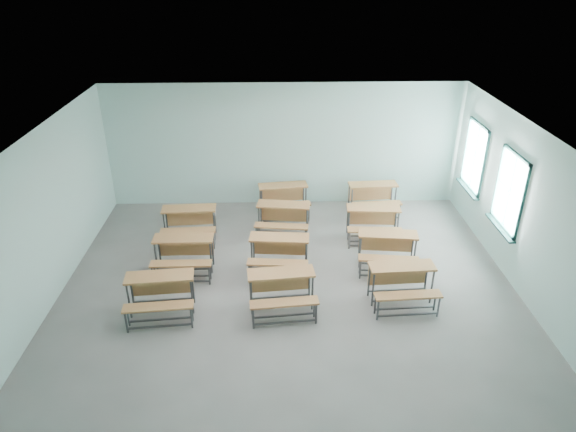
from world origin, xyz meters
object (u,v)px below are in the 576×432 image
desk_unit_r2c1 (283,216)px  desk_unit_r3c1 (284,196)px  desk_unit_r0c0 (160,290)px  desk_unit_r1c2 (388,246)px  desk_unit_r0c2 (403,280)px  desk_unit_r3c2 (373,195)px  desk_unit_r0c1 (282,287)px  desk_unit_r1c0 (183,251)px  desk_unit_r2c2 (373,219)px  desk_unit_r1c1 (279,250)px  desk_unit_r2c0 (189,220)px

desk_unit_r2c1 → desk_unit_r3c1: bearing=95.4°
desk_unit_r0c0 → desk_unit_r1c2: bearing=13.1°
desk_unit_r2c1 → desk_unit_r0c2: bearing=-43.9°
desk_unit_r3c2 → desk_unit_r0c1: bearing=-124.7°
desk_unit_r1c0 → desk_unit_r2c2: bearing=17.2°
desk_unit_r1c2 → desk_unit_r0c2: bearing=-81.7°
desk_unit_r1c2 → desk_unit_r3c2: bearing=93.3°
desk_unit_r1c0 → desk_unit_r1c2: size_ratio=0.93×
desk_unit_r1c1 → desk_unit_r3c1: bearing=91.9°
desk_unit_r0c0 → desk_unit_r0c2: bearing=-2.4°
desk_unit_r1c0 → desk_unit_r2c2: size_ratio=0.96×
desk_unit_r0c0 → desk_unit_r1c1: 2.57m
desk_unit_r0c0 → desk_unit_r3c2: bearing=36.3°
desk_unit_r0c0 → desk_unit_r0c1: bearing=-3.8°
desk_unit_r1c0 → desk_unit_r0c2: bearing=-15.5°
desk_unit_r2c0 → desk_unit_r3c2: size_ratio=0.99×
desk_unit_r3c1 → desk_unit_r3c2: 2.28m
desk_unit_r1c2 → desk_unit_r3c1: same height
desk_unit_r1c2 → desk_unit_r3c1: bearing=136.1°
desk_unit_r1c1 → desk_unit_r1c2: same height
desk_unit_r0c2 → desk_unit_r1c1: (-2.30, 1.16, 0.00)m
desk_unit_r0c2 → desk_unit_r1c2: same height
desk_unit_r0c1 → desk_unit_r2c2: bearing=45.1°
desk_unit_r1c2 → desk_unit_r2c2: bearing=100.7°
desk_unit_r3c1 → desk_unit_r3c2: bearing=-7.3°
desk_unit_r1c1 → desk_unit_r2c2: bearing=36.0°
desk_unit_r3c1 → desk_unit_r3c2: same height
desk_unit_r0c2 → desk_unit_r3c1: size_ratio=0.96×
desk_unit_r0c0 → desk_unit_r0c1: same height
desk_unit_r2c0 → desk_unit_r2c1: 2.16m
desk_unit_r1c1 → desk_unit_r2c1: size_ratio=0.98×
desk_unit_r0c1 → desk_unit_r2c1: 2.88m
desk_unit_r0c1 → desk_unit_r3c2: 4.66m
desk_unit_r0c0 → desk_unit_r2c0: size_ratio=1.02×
desk_unit_r1c1 → desk_unit_r2c0: bearing=150.6°
desk_unit_r1c2 → desk_unit_r3c2: size_ratio=1.03×
desk_unit_r3c1 → desk_unit_r0c2: bearing=-68.0°
desk_unit_r0c0 → desk_unit_r2c2: bearing=26.6°
desk_unit_r1c2 → desk_unit_r1c1: bearing=-171.0°
desk_unit_r2c0 → desk_unit_r3c1: same height
desk_unit_r1c2 → desk_unit_r2c1: bearing=152.5°
desk_unit_r2c1 → desk_unit_r2c2: 2.09m
desk_unit_r0c2 → desk_unit_r1c0: same height
desk_unit_r1c0 → desk_unit_r3c2: 5.14m
desk_unit_r1c0 → desk_unit_r2c1: (2.08, 1.53, 0.00)m
desk_unit_r2c0 → desk_unit_r0c2: bearing=-33.4°
desk_unit_r1c2 → desk_unit_r2c0: same height
desk_unit_r2c2 → desk_unit_r0c0: bearing=-144.5°
desk_unit_r0c0 → desk_unit_r2c1: size_ratio=0.98×
desk_unit_r1c0 → desk_unit_r3c2: (4.40, 2.65, 0.00)m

